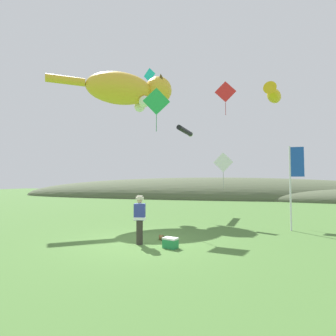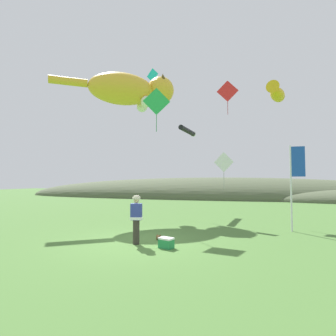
{
  "view_description": "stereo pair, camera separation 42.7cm",
  "coord_description": "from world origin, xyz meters",
  "px_view_note": "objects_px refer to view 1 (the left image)",
  "views": [
    {
      "loc": [
        3.27,
        -9.47,
        2.31
      ],
      "look_at": [
        0.0,
        4.0,
        3.01
      ],
      "focal_mm": 28.0,
      "sensor_mm": 36.0,
      "label": 1
    },
    {
      "loc": [
        3.69,
        -9.36,
        2.31
      ],
      "look_at": [
        0.0,
        4.0,
        3.01
      ],
      "focal_mm": 28.0,
      "sensor_mm": 36.0,
      "label": 2
    }
  ],
  "objects_px": {
    "picnic_cooler": "(170,243)",
    "kite_diamond_green": "(156,102)",
    "kite_spool": "(161,237)",
    "kite_fish_windsock": "(273,94)",
    "kite_giant_cat": "(128,90)",
    "kite_diamond_red": "(225,92)",
    "kite_diamond_white": "(223,163)",
    "festival_banner_pole": "(294,175)",
    "kite_diamond_teal": "(149,75)",
    "kite_tube_streamer": "(185,131)",
    "festival_attendant": "(140,218)"
  },
  "relations": [
    {
      "from": "picnic_cooler",
      "to": "kite_diamond_green",
      "type": "bearing_deg",
      "value": 112.12
    },
    {
      "from": "kite_spool",
      "to": "kite_fish_windsock",
      "type": "xyz_separation_m",
      "value": [
        5.74,
        9.97,
        8.5
      ]
    },
    {
      "from": "kite_giant_cat",
      "to": "kite_diamond_red",
      "type": "xyz_separation_m",
      "value": [
        6.76,
        1.0,
        -0.37
      ]
    },
    {
      "from": "kite_diamond_red",
      "to": "kite_giant_cat",
      "type": "bearing_deg",
      "value": -171.55
    },
    {
      "from": "kite_diamond_red",
      "to": "kite_diamond_white",
      "type": "height_order",
      "value": "kite_diamond_red"
    },
    {
      "from": "kite_spool",
      "to": "kite_giant_cat",
      "type": "height_order",
      "value": "kite_giant_cat"
    },
    {
      "from": "picnic_cooler",
      "to": "kite_giant_cat",
      "type": "height_order",
      "value": "kite_giant_cat"
    },
    {
      "from": "kite_diamond_green",
      "to": "kite_diamond_red",
      "type": "xyz_separation_m",
      "value": [
        3.55,
        4.83,
        1.86
      ]
    },
    {
      "from": "festival_banner_pole",
      "to": "kite_giant_cat",
      "type": "distance_m",
      "value": 12.35
    },
    {
      "from": "kite_giant_cat",
      "to": "kite_diamond_red",
      "type": "relative_size",
      "value": 3.14
    },
    {
      "from": "kite_diamond_teal",
      "to": "picnic_cooler",
      "type": "bearing_deg",
      "value": -68.97
    },
    {
      "from": "kite_diamond_red",
      "to": "kite_diamond_teal",
      "type": "height_order",
      "value": "kite_diamond_teal"
    },
    {
      "from": "festival_banner_pole",
      "to": "picnic_cooler",
      "type": "bearing_deg",
      "value": -138.01
    },
    {
      "from": "kite_spool",
      "to": "festival_banner_pole",
      "type": "height_order",
      "value": "festival_banner_pole"
    },
    {
      "from": "kite_fish_windsock",
      "to": "kite_diamond_white",
      "type": "xyz_separation_m",
      "value": [
        -3.46,
        -5.44,
        -5.29
      ]
    },
    {
      "from": "kite_tube_streamer",
      "to": "kite_diamond_white",
      "type": "relative_size",
      "value": 1.5
    },
    {
      "from": "kite_giant_cat",
      "to": "kite_diamond_white",
      "type": "xyz_separation_m",
      "value": [
        6.66,
        -2.62,
        -5.51
      ]
    },
    {
      "from": "kite_giant_cat",
      "to": "kite_diamond_white",
      "type": "distance_m",
      "value": 9.03
    },
    {
      "from": "kite_diamond_red",
      "to": "kite_diamond_white",
      "type": "distance_m",
      "value": 6.29
    },
    {
      "from": "festival_attendant",
      "to": "kite_diamond_teal",
      "type": "distance_m",
      "value": 16.42
    },
    {
      "from": "kite_diamond_white",
      "to": "kite_giant_cat",
      "type": "bearing_deg",
      "value": 158.55
    },
    {
      "from": "festival_banner_pole",
      "to": "kite_diamond_white",
      "type": "xyz_separation_m",
      "value": [
        -3.28,
        1.22,
        0.72
      ]
    },
    {
      "from": "kite_spool",
      "to": "kite_giant_cat",
      "type": "bearing_deg",
      "value": 121.53
    },
    {
      "from": "kite_giant_cat",
      "to": "kite_diamond_teal",
      "type": "distance_m",
      "value": 4.88
    },
    {
      "from": "festival_attendant",
      "to": "kite_diamond_white",
      "type": "height_order",
      "value": "kite_diamond_white"
    },
    {
      "from": "festival_banner_pole",
      "to": "kite_diamond_red",
      "type": "xyz_separation_m",
      "value": [
        -3.19,
        4.84,
        5.86
      ]
    },
    {
      "from": "kite_tube_streamer",
      "to": "kite_diamond_red",
      "type": "bearing_deg",
      "value": -23.17
    },
    {
      "from": "kite_tube_streamer",
      "to": "kite_diamond_teal",
      "type": "xyz_separation_m",
      "value": [
        -3.43,
        1.76,
        5.38
      ]
    },
    {
      "from": "festival_banner_pole",
      "to": "kite_fish_windsock",
      "type": "distance_m",
      "value": 8.96
    },
    {
      "from": "kite_diamond_red",
      "to": "kite_diamond_teal",
      "type": "distance_m",
      "value": 7.79
    },
    {
      "from": "kite_diamond_green",
      "to": "kite_diamond_teal",
      "type": "relative_size",
      "value": 1.12
    },
    {
      "from": "kite_tube_streamer",
      "to": "kite_diamond_white",
      "type": "bearing_deg",
      "value": -59.02
    },
    {
      "from": "kite_giant_cat",
      "to": "kite_spool",
      "type": "bearing_deg",
      "value": -58.47
    },
    {
      "from": "kite_spool",
      "to": "kite_diamond_green",
      "type": "xyz_separation_m",
      "value": [
        -1.18,
        3.33,
        6.49
      ]
    },
    {
      "from": "picnic_cooler",
      "to": "kite_fish_windsock",
      "type": "relative_size",
      "value": 0.17
    },
    {
      "from": "picnic_cooler",
      "to": "kite_diamond_teal",
      "type": "distance_m",
      "value": 17.41
    },
    {
      "from": "picnic_cooler",
      "to": "kite_tube_streamer",
      "type": "bearing_deg",
      "value": 97.07
    },
    {
      "from": "kite_diamond_teal",
      "to": "festival_banner_pole",
      "type": "bearing_deg",
      "value": -39.26
    },
    {
      "from": "kite_giant_cat",
      "to": "kite_tube_streamer",
      "type": "height_order",
      "value": "kite_giant_cat"
    },
    {
      "from": "kite_giant_cat",
      "to": "picnic_cooler",
      "type": "bearing_deg",
      "value": -58.76
    },
    {
      "from": "kite_spool",
      "to": "festival_banner_pole",
      "type": "bearing_deg",
      "value": 30.84
    },
    {
      "from": "festival_attendant",
      "to": "kite_diamond_white",
      "type": "distance_m",
      "value": 6.55
    },
    {
      "from": "kite_spool",
      "to": "kite_diamond_red",
      "type": "xyz_separation_m",
      "value": [
        2.37,
        8.15,
        8.35
      ]
    },
    {
      "from": "festival_attendant",
      "to": "picnic_cooler",
      "type": "relative_size",
      "value": 3.1
    },
    {
      "from": "kite_tube_streamer",
      "to": "kite_diamond_green",
      "type": "xyz_separation_m",
      "value": [
        -0.49,
        -6.13,
        0.47
      ]
    },
    {
      "from": "festival_attendant",
      "to": "kite_spool",
      "type": "height_order",
      "value": "festival_attendant"
    },
    {
      "from": "picnic_cooler",
      "to": "festival_banner_pole",
      "type": "height_order",
      "value": "festival_banner_pole"
    },
    {
      "from": "kite_giant_cat",
      "to": "festival_attendant",
      "type": "bearing_deg",
      "value": -64.66
    },
    {
      "from": "kite_diamond_green",
      "to": "kite_diamond_red",
      "type": "relative_size",
      "value": 1.01
    },
    {
      "from": "festival_attendant",
      "to": "festival_banner_pole",
      "type": "height_order",
      "value": "festival_banner_pole"
    }
  ]
}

